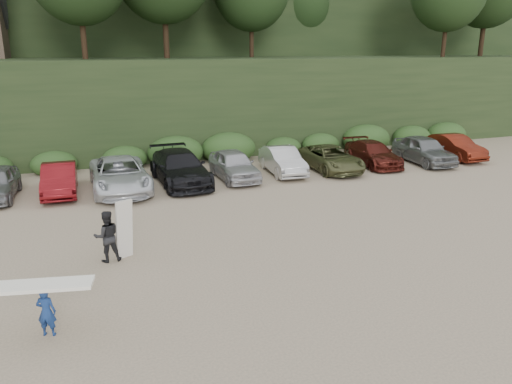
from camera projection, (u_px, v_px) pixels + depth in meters
name	position (u px, v px, depth m)	size (l,w,h in m)	color
ground	(231.00, 260.00, 16.30)	(120.00, 120.00, 0.00)	tan
parked_cars	(159.00, 171.00, 24.91)	(39.14, 6.08, 1.65)	#B1B0B5
child_surfer	(45.00, 300.00, 11.79)	(2.36, 1.08, 1.37)	navy
adult_surfer	(109.00, 236.00, 16.02)	(1.31, 0.69, 2.01)	black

